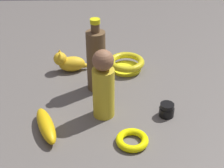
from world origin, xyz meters
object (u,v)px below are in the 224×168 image
Objects in this scene: bowl at (126,63)px; banana at (46,125)px; bottle_tall at (96,60)px; nail_polish_jar at (167,110)px; bangle at (132,140)px; cat_figurine at (69,62)px; person_figure_adult at (103,85)px.

banana is (-0.25, -0.36, -0.00)m from bowl.
bottle_tall reaches higher than nail_polish_jar.
bangle is at bearing -69.92° from bottle_tall.
bangle is 0.68× the size of bowl.
bottle_tall is at bearing -48.52° from cat_figurine.
nail_polish_jar is at bearing -100.34° from banana.
bottle_tall reaches higher than person_figure_adult.
person_figure_adult is 4.74× the size of nail_polish_jar.
bowl is 0.61× the size of person_figure_adult.
cat_figurine is (-0.33, 0.28, 0.02)m from nail_polish_jar.
bowl is 0.31m from nail_polish_jar.
cat_figurine is at bearing 117.49° from bangle.
bowl is 0.44m from banana.
bottle_tall reaches higher than bangle.
person_figure_adult is at bearing 120.83° from bangle.
bowl is 0.82× the size of banana.
bowl is 0.30m from person_figure_adult.
person_figure_adult is 0.87× the size of bottle_tall.
person_figure_adult is at bearing 177.35° from nail_polish_jar.
person_figure_adult reaches higher than cat_figurine.
bowl is 2.89× the size of nail_polish_jar.
banana is (-0.25, 0.05, 0.01)m from bangle.
cat_figurine is at bearing 139.16° from nail_polish_jar.
cat_figurine is at bearing 115.79° from person_figure_adult.
bottle_tall reaches higher than bowl.
nail_polish_jar and banana have the same top height.
person_figure_adult reaches higher than banana.
bottle_tall is 0.18m from cat_figurine.
bangle is at bearing -123.63° from banana.
bowl is 1.02× the size of cat_figurine.
cat_figurine is at bearing 131.48° from bottle_tall.
banana is 1.24× the size of cat_figurine.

